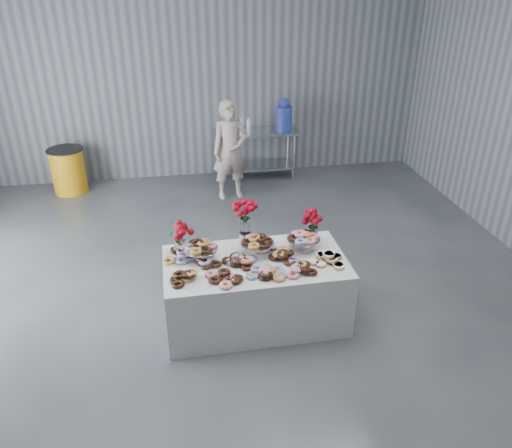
{
  "coord_description": "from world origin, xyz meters",
  "views": [
    {
      "loc": [
        -0.47,
        -4.24,
        3.5
      ],
      "look_at": [
        0.37,
        0.59,
        0.93
      ],
      "focal_mm": 35.0,
      "sensor_mm": 36.0,
      "label": 1
    }
  ],
  "objects_px": {
    "person": "(230,151)",
    "water_jug": "(284,115)",
    "prep_table": "(256,146)",
    "display_table": "(255,291)",
    "trash_barrel": "(68,171)"
  },
  "relations": [
    {
      "from": "water_jug",
      "to": "person",
      "type": "relative_size",
      "value": 0.34
    },
    {
      "from": "prep_table",
      "to": "trash_barrel",
      "type": "xyz_separation_m",
      "value": [
        -3.22,
        -0.03,
        -0.24
      ]
    },
    {
      "from": "prep_table",
      "to": "water_jug",
      "type": "distance_m",
      "value": 0.73
    },
    {
      "from": "person",
      "to": "display_table",
      "type": "bearing_deg",
      "value": -101.38
    },
    {
      "from": "water_jug",
      "to": "display_table",
      "type": "bearing_deg",
      "value": -106.57
    },
    {
      "from": "water_jug",
      "to": "person",
      "type": "bearing_deg",
      "value": -145.83
    },
    {
      "from": "display_table",
      "to": "trash_barrel",
      "type": "relative_size",
      "value": 2.49
    },
    {
      "from": "prep_table",
      "to": "trash_barrel",
      "type": "bearing_deg",
      "value": -179.38
    },
    {
      "from": "display_table",
      "to": "person",
      "type": "height_order",
      "value": "person"
    },
    {
      "from": "prep_table",
      "to": "water_jug",
      "type": "xyz_separation_m",
      "value": [
        0.5,
        -0.0,
        0.53
      ]
    },
    {
      "from": "prep_table",
      "to": "person",
      "type": "height_order",
      "value": "person"
    },
    {
      "from": "person",
      "to": "water_jug",
      "type": "bearing_deg",
      "value": 25.48
    },
    {
      "from": "person",
      "to": "trash_barrel",
      "type": "distance_m",
      "value": 2.8
    },
    {
      "from": "display_table",
      "to": "water_jug",
      "type": "xyz_separation_m",
      "value": [
        1.19,
        3.99,
        0.77
      ]
    },
    {
      "from": "display_table",
      "to": "person",
      "type": "relative_size",
      "value": 1.18
    }
  ]
}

